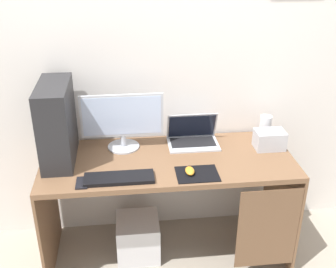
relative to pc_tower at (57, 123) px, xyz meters
The scene contains 13 objects.
ground_plane 1.25m from the pc_tower, ahead, with size 8.00×8.00×0.00m, color #9E9384.
wall_back 0.80m from the pc_tower, 23.26° to the left, with size 4.00×0.05×2.60m.
desk 0.83m from the pc_tower, ahead, with size 1.65×0.67×0.78m.
pc_tower is the anchor object (origin of this frame).
monitor 0.43m from the pc_tower, 14.71° to the left, with size 0.55×0.22×0.39m.
laptop 0.92m from the pc_tower, ahead, with size 0.35×0.23×0.22m.
speaker 1.44m from the pc_tower, ahead, with size 0.08×0.08×0.17m, color silver.
projector 1.41m from the pc_tower, ahead, with size 0.20×0.14×0.13m, color #B7BCC6.
keyboard 0.54m from the pc_tower, 38.77° to the right, with size 0.42×0.14×0.02m, color black.
mousepad 0.94m from the pc_tower, 18.87° to the right, with size 0.26×0.20×0.01m, color black.
mouse_left 0.89m from the pc_tower, 19.21° to the right, with size 0.06×0.10×0.03m, color orange.
cell_phone 0.43m from the pc_tower, 63.93° to the right, with size 0.07×0.13×0.01m, color black.
subwoofer 1.01m from the pc_tower, ahead, with size 0.30×0.30×0.30m, color silver.
Camera 1 is at (-0.27, -2.38, 2.14)m, focal length 44.80 mm.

